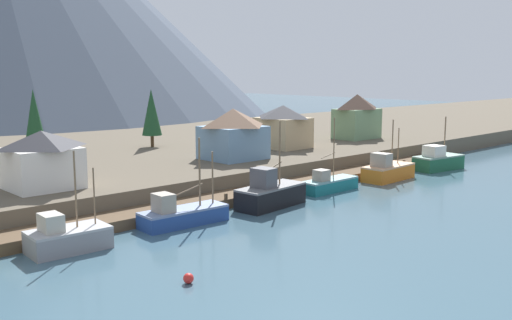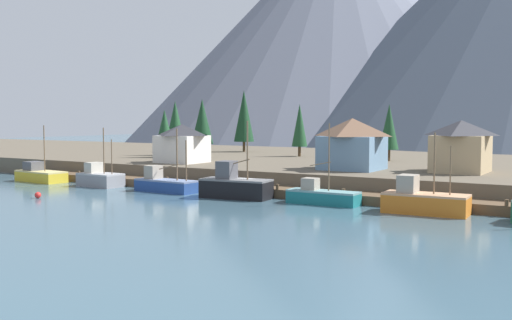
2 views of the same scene
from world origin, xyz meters
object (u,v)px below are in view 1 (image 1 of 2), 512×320
Objects in this scene: fishing_boat_black at (270,194)px; house_blue at (233,133)px; fishing_boat_teal at (329,184)px; house_tan at (283,126)px; channel_buoy at (188,278)px; conifer_back_left at (152,112)px; house_green at (357,116)px; fishing_boat_blue at (182,214)px; fishing_boat_orange at (388,171)px; house_white at (42,159)px; fishing_boat_grey at (67,238)px; fishing_boat_green at (438,161)px; conifer_mid_left at (34,117)px.

house_blue is at bearing 55.48° from fishing_boat_black.
house_tan is at bearing 59.63° from fishing_boat_teal.
conifer_back_left is at bearing 59.65° from channel_buoy.
house_green is 64.11m from channel_buoy.
fishing_boat_blue is at bearing -160.22° from house_green.
channel_buoy is (-40.00, -11.95, -0.84)m from fishing_boat_orange.
house_blue reaches higher than house_white.
fishing_boat_black reaches higher than fishing_boat_grey.
house_blue is at bearing -86.12° from conifer_back_left.
fishing_boat_orange is 11.30× the size of channel_buoy.
channel_buoy is (-8.20, -12.14, -0.62)m from fishing_boat_blue.
conifer_back_left is (28.29, 31.71, 6.59)m from fishing_boat_grey.
house_green reaches higher than fishing_boat_teal.
fishing_boat_orange is (42.73, 0.01, 0.13)m from fishing_boat_grey.
conifer_back_left is at bearing 137.07° from fishing_boat_green.
fishing_boat_blue is at bearing 55.96° from channel_buoy.
house_blue is at bearing 157.05° from fishing_boat_green.
house_white is at bearing -110.65° from conifer_mid_left.
conifer_mid_left is at bearing 99.29° from fishing_boat_black.
house_tan is at bearing 32.21° from fishing_boat_blue.
fishing_boat_blue is 36.05m from house_tan.
fishing_boat_black is 32.84m from fishing_boat_green.
conifer_back_left is (-26.13, 32.04, 6.39)m from fishing_boat_green.
house_blue is 0.96× the size of house_green.
conifer_mid_left reaches higher than house_white.
conifer_back_left is (-13.71, 13.83, 1.97)m from house_tan.
house_green is at bearing -19.24° from conifer_mid_left.
fishing_boat_grey is 0.90× the size of conifer_back_left.
conifer_mid_left reaches higher than house_green.
house_green reaches higher than fishing_boat_black.
fishing_boat_teal is 0.98× the size of conifer_back_left.
fishing_boat_green is 1.20× the size of house_white.
fishing_boat_grey is 21.58m from fishing_boat_black.
fishing_boat_grey is at bearing -163.48° from house_green.
house_white is 31.20m from conifer_back_left.
fishing_boat_orange is at bearing 16.63° from channel_buoy.
fishing_boat_teal is 15.02m from house_blue.
fishing_boat_blue is at bearing -179.06° from fishing_boat_teal.
fishing_boat_orange is at bearing -65.50° from conifer_back_left.
house_tan reaches higher than channel_buoy.
house_white is at bearing -142.30° from conifer_back_left.
house_tan is (-0.73, 17.87, 4.49)m from fishing_boat_orange.
house_white reaches higher than fishing_boat_grey.
house_blue is (-13.28, 14.55, 4.62)m from fishing_boat_orange.
house_green is 0.90× the size of conifer_back_left.
house_tan is (-12.41, 18.21, 4.41)m from fishing_boat_green.
house_white is at bearing 137.52° from fishing_boat_black.
fishing_boat_blue reaches higher than fishing_boat_grey.
fishing_boat_orange is 41.28m from house_white.
fishing_boat_grey is 0.89× the size of fishing_boat_black.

